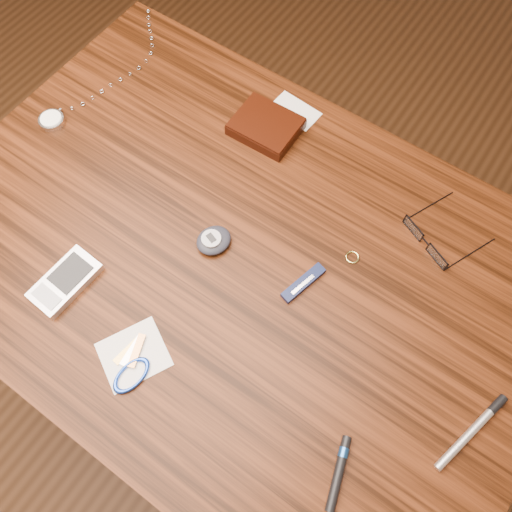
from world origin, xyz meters
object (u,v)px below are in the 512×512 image
at_px(eyeglasses, 428,241).
at_px(pocket_watch, 57,116).
at_px(pocket_knife, 303,283).
at_px(wallet_and_card, 267,126).
at_px(pda_phone, 65,281).
at_px(pedometer, 214,240).
at_px(desk, 237,277).
at_px(notepad_keys, 132,365).
at_px(silver_pen, 477,426).

xyz_separation_m(eyeglasses, pocket_watch, (-0.66, -0.15, -0.00)).
height_order(pocket_watch, pocket_knife, pocket_watch).
relative_size(wallet_and_card, pocket_watch, 0.42).
relative_size(pda_phone, pedometer, 1.59).
bearing_deg(wallet_and_card, desk, -67.50).
xyz_separation_m(pocket_watch, notepad_keys, (0.40, -0.26, -0.00)).
xyz_separation_m(wallet_and_card, pocket_watch, (-0.32, -0.19, -0.01)).
bearing_deg(pda_phone, pedometer, 51.80).
distance_m(desk, eyeglasses, 0.33).
bearing_deg(eyeglasses, pocket_watch, -167.11).
height_order(eyeglasses, notepad_keys, eyeglasses).
xyz_separation_m(pocket_watch, pocket_knife, (0.54, -0.02, -0.00)).
bearing_deg(pocket_watch, pda_phone, -43.58).
relative_size(pocket_watch, pocket_knife, 4.20).
relative_size(pocket_watch, pedometer, 4.93).
relative_size(eyeglasses, notepad_keys, 1.17).
bearing_deg(pda_phone, desk, 46.09).
relative_size(notepad_keys, pocket_knife, 1.45).
height_order(pda_phone, pedometer, pedometer).
distance_m(pocket_watch, pocket_knife, 0.54).
xyz_separation_m(pedometer, silver_pen, (0.46, -0.02, -0.00)).
distance_m(desk, silver_pen, 0.44).
bearing_deg(notepad_keys, pocket_watch, 146.75).
xyz_separation_m(pda_phone, pedometer, (0.14, 0.18, 0.00)).
bearing_deg(desk, silver_pen, -3.39).
distance_m(pda_phone, pedometer, 0.23).
distance_m(wallet_and_card, eyeglasses, 0.34).
xyz_separation_m(pocket_watch, pedometer, (0.38, -0.04, 0.00)).
bearing_deg(desk, eyeglasses, 37.85).
height_order(wallet_and_card, eyeglasses, wallet_and_card).
bearing_deg(wallet_and_card, silver_pen, -26.10).
relative_size(pda_phone, notepad_keys, 0.93).
bearing_deg(pedometer, pocket_knife, 8.01).
bearing_deg(pda_phone, wallet_and_card, 78.19).
bearing_deg(notepad_keys, eyeglasses, 58.28).
distance_m(desk, wallet_and_card, 0.27).
distance_m(wallet_and_card, silver_pen, 0.58).
bearing_deg(pocket_watch, eyeglasses, 12.89).
bearing_deg(pda_phone, silver_pen, 15.16).
xyz_separation_m(pedometer, notepad_keys, (0.02, -0.22, -0.01)).
distance_m(pedometer, pocket_knife, 0.16).
relative_size(eyeglasses, pocket_knife, 1.70).
xyz_separation_m(pedometer, pocket_knife, (0.15, 0.02, -0.01)).
bearing_deg(wallet_and_card, pocket_watch, -149.39).
distance_m(eyeglasses, pocket_knife, 0.21).
distance_m(notepad_keys, silver_pen, 0.48).
bearing_deg(desk, pocket_knife, 8.21).
relative_size(desk, silver_pen, 7.20).
bearing_deg(silver_pen, pedometer, 177.47).
bearing_deg(eyeglasses, desk, -142.15).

